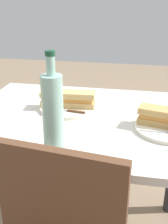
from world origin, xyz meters
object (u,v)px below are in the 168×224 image
at_px(baguette_sandwich_near, 68,99).
at_px(water_bottle, 53,112).
at_px(plate_near, 68,107).
at_px(plate_far, 168,128).
at_px(dining_table, 84,141).
at_px(knife_near, 68,110).

bearing_deg(baguette_sandwich_near, water_bottle, 96.56).
xyz_separation_m(plate_near, plate_far, (-0.43, 0.13, 0.00)).
height_order(dining_table, plate_near, plate_near).
height_order(dining_table, knife_near, knife_near).
xyz_separation_m(dining_table, plate_far, (-0.34, 0.06, 0.13)).
xyz_separation_m(dining_table, knife_near, (0.07, -0.01, 0.14)).
bearing_deg(water_bottle, plate_near, -83.44).
height_order(baguette_sandwich_near, knife_near, baguette_sandwich_near).
relative_size(plate_near, knife_near, 1.44).
distance_m(plate_near, baguette_sandwich_near, 0.04).
bearing_deg(water_bottle, knife_near, -84.99).
relative_size(plate_near, baguette_sandwich_near, 1.05).
bearing_deg(knife_near, plate_far, 170.12).
relative_size(dining_table, knife_near, 5.71).
bearing_deg(water_bottle, plate_far, -150.09).
height_order(plate_far, water_bottle, water_bottle).
height_order(knife_near, plate_far, knife_near).
height_order(plate_near, water_bottle, water_bottle).
xyz_separation_m(knife_near, water_bottle, (-0.03, 0.30, 0.12)).
height_order(plate_near, baguette_sandwich_near, baguette_sandwich_near).
relative_size(baguette_sandwich_near, knife_near, 1.36).
relative_size(dining_table, baguette_sandwich_near, 4.19).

